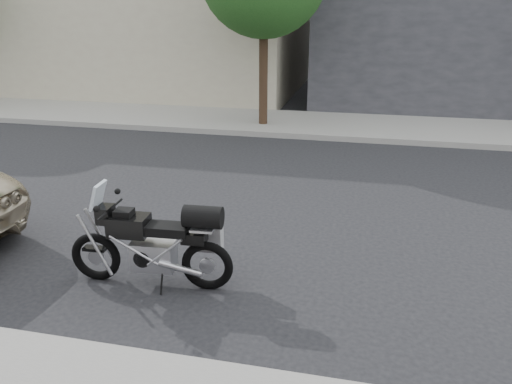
# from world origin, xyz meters

# --- Properties ---
(ground) EXTENTS (120.00, 120.00, 0.00)m
(ground) POSITION_xyz_m (0.00, 0.00, 0.00)
(ground) COLOR black
(ground) RESTS_ON ground
(far_sidewalk) EXTENTS (44.00, 3.00, 0.15)m
(far_sidewalk) POSITION_xyz_m (0.00, -6.50, 0.07)
(far_sidewalk) COLOR gray
(far_sidewalk) RESTS_ON ground
(motorcycle) EXTENTS (2.11, 0.76, 1.34)m
(motorcycle) POSITION_xyz_m (1.49, 2.57, 0.58)
(motorcycle) COLOR black
(motorcycle) RESTS_ON ground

